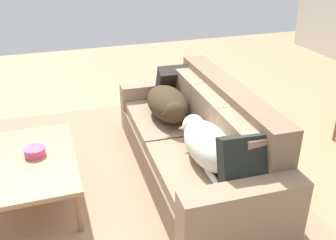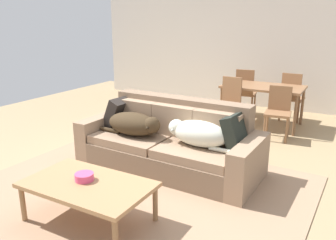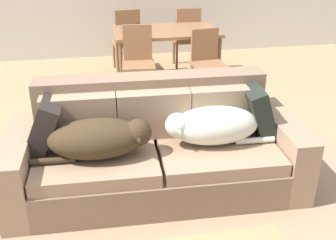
% 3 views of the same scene
% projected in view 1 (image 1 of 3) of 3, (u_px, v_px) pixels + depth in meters
% --- Properties ---
extents(ground_plane, '(10.00, 10.00, 0.00)m').
position_uv_depth(ground_plane, '(196.00, 173.00, 3.81)').
color(ground_plane, '#9E845E').
extents(area_rug, '(3.76, 3.11, 0.01)m').
position_uv_depth(area_rug, '(121.00, 185.00, 3.62)').
color(area_rug, '#9F7C5F').
rests_on(area_rug, ground).
extents(couch, '(2.41, 1.04, 0.89)m').
position_uv_depth(couch, '(199.00, 142.00, 3.70)').
color(couch, '#79604B').
rests_on(couch, ground).
extents(dog_on_left_cushion, '(0.93, 0.42, 0.30)m').
position_uv_depth(dog_on_left_cushion, '(168.00, 104.00, 3.92)').
color(dog_on_left_cushion, '#3B2C1B').
rests_on(dog_on_left_cushion, couch).
extents(dog_on_right_cushion, '(0.90, 0.37, 0.31)m').
position_uv_depth(dog_on_right_cushion, '(207.00, 143.00, 3.18)').
color(dog_on_right_cushion, beige).
rests_on(dog_on_right_cushion, couch).
extents(throw_pillow_by_left_arm, '(0.34, 0.45, 0.46)m').
position_uv_depth(throw_pillow_by_left_arm, '(176.00, 84.00, 4.34)').
color(throw_pillow_by_left_arm, '#2A2420').
rests_on(throw_pillow_by_left_arm, couch).
extents(throw_pillow_by_right_arm, '(0.30, 0.45, 0.46)m').
position_uv_depth(throw_pillow_by_right_arm, '(248.00, 164.00, 2.82)').
color(throw_pillow_by_right_arm, black).
rests_on(throw_pillow_by_right_arm, couch).
extents(coffee_table, '(1.21, 0.72, 0.41)m').
position_uv_depth(coffee_table, '(33.00, 163.00, 3.29)').
color(coffee_table, '#AB7D51').
rests_on(coffee_table, ground).
extents(bowl_on_coffee_table, '(0.18, 0.18, 0.07)m').
position_uv_depth(bowl_on_coffee_table, '(35.00, 151.00, 3.32)').
color(bowl_on_coffee_table, '#EA4C7F').
rests_on(bowl_on_coffee_table, coffee_table).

